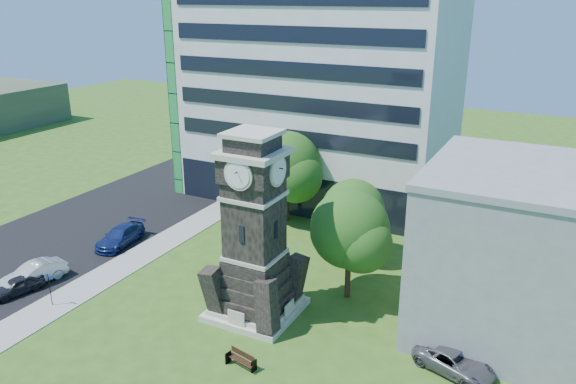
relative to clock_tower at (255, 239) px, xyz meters
The scene contains 16 objects.
ground 6.39m from the clock_tower, 146.32° to the right, with size 160.00×160.00×0.00m, color #305718.
sidewalk 13.88m from the clock_tower, 166.50° to the left, with size 3.00×70.00×0.06m, color gray.
street 21.86m from the clock_tower, behind, with size 14.00×80.00×0.02m, color black.
clock_tower is the anchor object (origin of this frame).
office_tall 26.21m from the clock_tower, 104.57° to the left, with size 26.20×15.11×28.60m.
office_low 18.00m from the clock_tower, 19.48° to the left, with size 15.20×12.20×10.40m.
car_street_south 17.64m from the clock_tower, 160.93° to the right, with size 1.44×3.59×1.22m, color black.
car_street_mid 17.33m from the clock_tower, 166.02° to the right, with size 1.62×4.65×1.53m, color #A5A9AD.
car_street_north 16.61m from the clock_tower, 165.66° to the left, with size 2.07×5.10×1.48m, color navy.
car_east_lot 13.73m from the clock_tower, ahead, with size 2.10×4.55×1.26m, color #525358.
park_bench 7.51m from the clock_tower, 67.87° to the right, with size 1.80×0.48×0.93m.
street_sign 14.35m from the clock_tower, 156.00° to the right, with size 0.57×0.06×2.36m.
tree_nw 19.16m from the clock_tower, 123.44° to the left, with size 5.52×5.02×6.29m.
tree_nc 15.97m from the clock_tower, 109.88° to the left, with size 6.95×6.32×8.42m.
tree_ne 11.03m from the clock_tower, 75.89° to the left, with size 5.44×4.95×6.45m.
tree_east 6.58m from the clock_tower, 44.42° to the left, with size 5.89×5.35×7.79m.
Camera 1 is at (19.68, -25.78, 19.90)m, focal length 35.00 mm.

